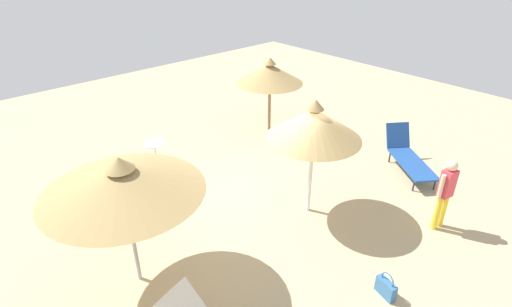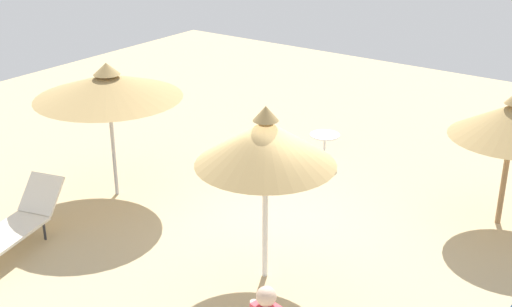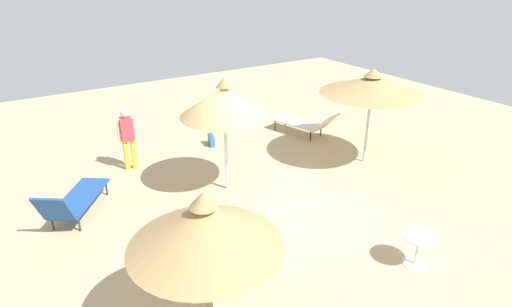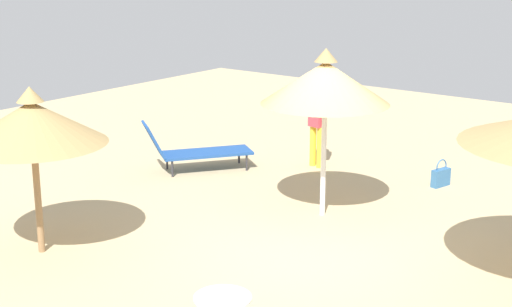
{
  "view_description": "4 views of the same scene",
  "coord_description": "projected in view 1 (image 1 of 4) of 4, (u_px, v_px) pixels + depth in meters",
  "views": [
    {
      "loc": [
        -5.59,
        -5.83,
        5.71
      ],
      "look_at": [
        -0.3,
        0.01,
        1.44
      ],
      "focal_mm": 28.14,
      "sensor_mm": 36.0,
      "label": 1
    },
    {
      "loc": [
        5.65,
        -8.33,
        5.8
      ],
      "look_at": [
        -0.54,
        0.31,
        1.39
      ],
      "focal_mm": 47.54,
      "sensor_mm": 36.0,
      "label": 2
    },
    {
      "loc": [
        4.85,
        7.18,
        5.05
      ],
      "look_at": [
        0.19,
        -0.1,
        1.18
      ],
      "focal_mm": 29.59,
      "sensor_mm": 36.0,
      "label": 3
    },
    {
      "loc": [
        -5.9,
        9.29,
        4.34
      ],
      "look_at": [
        0.55,
        0.84,
        1.43
      ],
      "focal_mm": 53.51,
      "sensor_mm": 36.0,
      "label": 4
    }
  ],
  "objects": [
    {
      "name": "ground",
      "position": [
        265.0,
        203.0,
        9.84
      ],
      "size": [
        24.0,
        24.0,
        0.1
      ],
      "primitive_type": "cube",
      "color": "tan"
    },
    {
      "name": "parasol_umbrella_near_right",
      "position": [
        314.0,
        124.0,
        8.45
      ],
      "size": [
        2.08,
        2.08,
        2.78
      ],
      "color": "white",
      "rests_on": "ground"
    },
    {
      "name": "parasol_umbrella_back",
      "position": [
        122.0,
        180.0,
        6.56
      ],
      "size": [
        2.73,
        2.73,
        2.63
      ],
      "color": "#B2B2B7",
      "rests_on": "ground"
    },
    {
      "name": "parasol_umbrella_far_right",
      "position": [
        270.0,
        74.0,
        12.52
      ],
      "size": [
        2.11,
        2.11,
        2.45
      ],
      "color": "olive",
      "rests_on": "ground"
    },
    {
      "name": "lounge_chair_front",
      "position": [
        408.0,
        155.0,
        10.95
      ],
      "size": [
        1.78,
        2.12,
        1.03
      ],
      "color": "#1E478C",
      "rests_on": "ground"
    },
    {
      "name": "person_standing_far_left",
      "position": [
        446.0,
        190.0,
        8.49
      ],
      "size": [
        0.48,
        0.27,
        1.69
      ],
      "color": "yellow",
      "rests_on": "ground"
    },
    {
      "name": "handbag",
      "position": [
        386.0,
        288.0,
        7.16
      ],
      "size": [
        0.24,
        0.43,
        0.52
      ],
      "color": "#336699",
      "rests_on": "ground"
    },
    {
      "name": "side_table_round",
      "position": [
        155.0,
        149.0,
        11.28
      ],
      "size": [
        0.64,
        0.64,
        0.64
      ],
      "color": "silver",
      "rests_on": "ground"
    }
  ]
}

